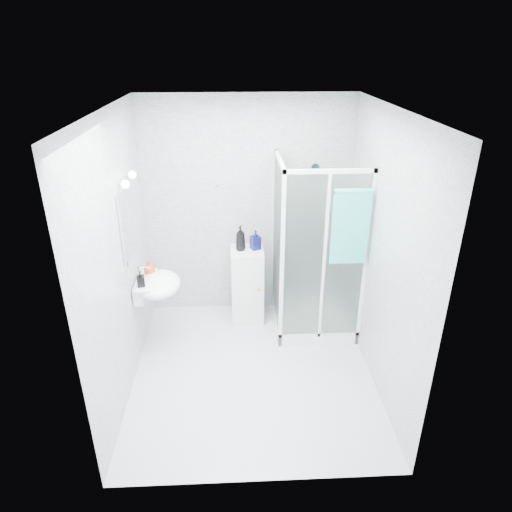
{
  "coord_description": "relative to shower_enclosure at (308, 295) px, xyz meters",
  "views": [
    {
      "loc": [
        -0.15,
        -3.74,
        3.09
      ],
      "look_at": [
        0.05,
        0.35,
        1.15
      ],
      "focal_mm": 32.0,
      "sensor_mm": 36.0,
      "label": 1
    }
  ],
  "objects": [
    {
      "name": "soap_dispenser_black",
      "position": [
        -1.77,
        -0.46,
        0.5
      ],
      "size": [
        0.09,
        0.09,
        0.16
      ],
      "primitive_type": "imported",
      "rotation": [
        0.0,
        0.0,
        0.19
      ],
      "color": "black",
      "rests_on": "wall_basin"
    },
    {
      "name": "shower_enclosure",
      "position": [
        0.0,
        0.0,
        0.0
      ],
      "size": [
        0.9,
        0.95,
        2.0
      ],
      "color": "white",
      "rests_on": "ground"
    },
    {
      "name": "mirror",
      "position": [
        -1.85,
        -0.32,
        1.05
      ],
      "size": [
        0.02,
        0.6,
        0.7
      ],
      "primitive_type": "cube",
      "color": "white",
      "rests_on": "room"
    },
    {
      "name": "hand_towel",
      "position": [
        0.31,
        -0.4,
        1.01
      ],
      "size": [
        0.37,
        0.05,
        0.78
      ],
      "color": "#31BBAA",
      "rests_on": "shower_enclosure"
    },
    {
      "name": "vanity_lights",
      "position": [
        -1.8,
        -0.32,
        1.47
      ],
      "size": [
        0.1,
        0.4,
        0.08
      ],
      "color": "silver",
      "rests_on": "room"
    },
    {
      "name": "shampoo_bottle_a",
      "position": [
        -0.76,
        0.26,
        0.61
      ],
      "size": [
        0.14,
        0.14,
        0.29
      ],
      "primitive_type": "imported",
      "rotation": [
        0.0,
        0.0,
        -0.31
      ],
      "color": "black",
      "rests_on": "storage_cabinet"
    },
    {
      "name": "shampoo_bottle_b",
      "position": [
        -0.59,
        0.28,
        0.58
      ],
      "size": [
        0.14,
        0.14,
        0.23
      ],
      "primitive_type": "imported",
      "rotation": [
        0.0,
        0.0,
        0.41
      ],
      "color": "#0D0D50",
      "rests_on": "storage_cabinet"
    },
    {
      "name": "soap_dispenser_orange",
      "position": [
        -1.73,
        -0.2,
        0.49
      ],
      "size": [
        0.15,
        0.15,
        0.15
      ],
      "primitive_type": "imported",
      "rotation": [
        0.0,
        0.0,
        -0.26
      ],
      "color": "#B53C15",
      "rests_on": "wall_basin"
    },
    {
      "name": "wall_hooks",
      "position": [
        -0.92,
        0.49,
        1.17
      ],
      "size": [
        0.23,
        0.06,
        0.03
      ],
      "color": "silver",
      "rests_on": "room"
    },
    {
      "name": "room",
      "position": [
        -0.67,
        -0.77,
        0.85
      ],
      "size": [
        2.4,
        2.6,
        2.6
      ],
      "color": "silver",
      "rests_on": "ground"
    },
    {
      "name": "storage_cabinet",
      "position": [
        -0.69,
        0.25,
        0.01
      ],
      "size": [
        0.38,
        0.4,
        0.91
      ],
      "rotation": [
        0.0,
        0.0,
        -0.0
      ],
      "color": "silver",
      "rests_on": "ground"
    },
    {
      "name": "wall_basin",
      "position": [
        -1.66,
        -0.32,
        0.35
      ],
      "size": [
        0.46,
        0.56,
        0.35
      ],
      "color": "white",
      "rests_on": "ground"
    }
  ]
}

